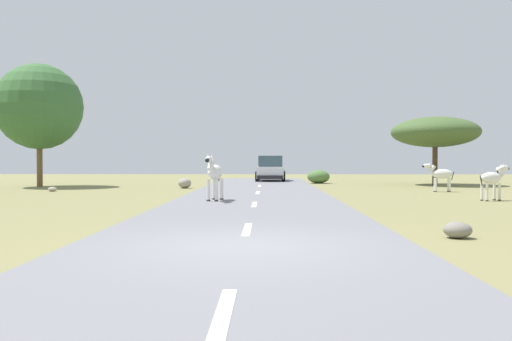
{
  "coord_description": "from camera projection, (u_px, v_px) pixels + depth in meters",
  "views": [
    {
      "loc": [
        0.38,
        -8.69,
        1.51
      ],
      "look_at": [
        -0.06,
        11.83,
        1.08
      ],
      "focal_mm": 35.99,
      "sensor_mm": 36.0,
      "label": 1
    }
  ],
  "objects": [
    {
      "name": "zebra_0",
      "position": [
        214.0,
        173.0,
        18.27
      ],
      "size": [
        0.64,
        1.75,
        1.66
      ],
      "rotation": [
        0.0,
        0.0,
        2.98
      ],
      "color": "silver",
      "rests_on": "road"
    },
    {
      "name": "bush_1",
      "position": [
        319.0,
        177.0,
        32.82
      ],
      "size": [
        1.43,
        1.29,
        0.86
      ],
      "primitive_type": "ellipsoid",
      "color": "#4C7038",
      "rests_on": "ground_plane"
    },
    {
      "name": "rock_2",
      "position": [
        185.0,
        183.0,
        27.17
      ],
      "size": [
        0.68,
        0.71,
        0.54
      ],
      "primitive_type": "ellipsoid",
      "color": "gray",
      "rests_on": "ground_plane"
    },
    {
      "name": "car_0",
      "position": [
        270.0,
        169.0,
        35.89
      ],
      "size": [
        2.08,
        4.37,
        1.74
      ],
      "rotation": [
        0.0,
        0.0,
        3.12
      ],
      "color": "silver",
      "rests_on": "road"
    },
    {
      "name": "rock_1",
      "position": [
        52.0,
        189.0,
        24.43
      ],
      "size": [
        0.41,
        0.35,
        0.21
      ],
      "primitive_type": "ellipsoid",
      "color": "#A89E8C",
      "rests_on": "ground_plane"
    },
    {
      "name": "rock_0",
      "position": [
        458.0,
        230.0,
        9.84
      ],
      "size": [
        0.54,
        0.48,
        0.32
      ],
      "primitive_type": "ellipsoid",
      "color": "gray",
      "rests_on": "ground_plane"
    },
    {
      "name": "tree_2",
      "position": [
        435.0,
        132.0,
        30.5
      ],
      "size": [
        5.15,
        5.15,
        4.06
      ],
      "color": "#4C3823",
      "rests_on": "ground_plane"
    },
    {
      "name": "zebra_2",
      "position": [
        440.0,
        174.0,
        24.13
      ],
      "size": [
        1.47,
        0.49,
        1.39
      ],
      "rotation": [
        0.0,
        0.0,
        1.46
      ],
      "color": "silver",
      "rests_on": "ground_plane"
    },
    {
      "name": "ground_plane",
      "position": [
        244.0,
        248.0,
        8.73
      ],
      "size": [
        90.0,
        90.0,
        0.0
      ],
      "primitive_type": "plane",
      "color": "olive"
    },
    {
      "name": "lane_markings",
      "position": [
        240.0,
        256.0,
        7.73
      ],
      "size": [
        0.16,
        56.0,
        0.01
      ],
      "color": "silver",
      "rests_on": "road"
    },
    {
      "name": "tree_1",
      "position": [
        39.0,
        107.0,
        28.5
      ],
      "size": [
        4.75,
        4.75,
        6.84
      ],
      "color": "brown",
      "rests_on": "ground_plane"
    },
    {
      "name": "zebra_1",
      "position": [
        492.0,
        179.0,
        18.89
      ],
      "size": [
        1.37,
        0.8,
        1.37
      ],
      "rotation": [
        0.0,
        0.0,
        5.13
      ],
      "color": "silver",
      "rests_on": "ground_plane"
    },
    {
      "name": "road",
      "position": [
        243.0,
        247.0,
        8.73
      ],
      "size": [
        6.0,
        64.0,
        0.05
      ],
      "primitive_type": "cube",
      "color": "slate",
      "rests_on": "ground_plane"
    }
  ]
}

